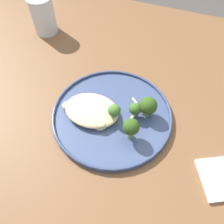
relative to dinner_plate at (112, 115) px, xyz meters
name	(u,v)px	position (x,y,z in m)	size (l,w,h in m)	color
ground	(119,196)	(-0.03, -0.03, -0.75)	(6.00, 6.00, 0.00)	#47423D
wooden_dining_table	(126,128)	(-0.03, -0.03, -0.09)	(1.40, 1.00, 0.74)	brown
dinner_plate	(112,115)	(0.00, 0.00, 0.00)	(0.29, 0.29, 0.02)	#38476B
noodle_bed	(92,110)	(0.05, 0.01, 0.01)	(0.13, 0.10, 0.03)	beige
seared_scallop_right_edge	(91,110)	(0.05, 0.01, 0.01)	(0.03, 0.03, 0.01)	#E5C689
seared_scallop_front_small	(100,123)	(0.01, 0.04, 0.01)	(0.03, 0.03, 0.02)	beige
seared_scallop_tilted_round	(96,99)	(0.05, -0.02, 0.01)	(0.02, 0.02, 0.01)	#E5C689
seared_scallop_center_golden	(68,106)	(0.11, 0.02, 0.01)	(0.02, 0.02, 0.01)	beige
broccoli_floret_beside_noodles	(135,109)	(-0.05, -0.01, 0.03)	(0.03, 0.03, 0.04)	#89A356
broccoli_floret_rear_charred	(148,105)	(-0.08, -0.03, 0.04)	(0.04, 0.04, 0.06)	#89A356
broccoli_floret_left_leaning	(131,127)	(-0.06, 0.04, 0.04)	(0.04, 0.04, 0.06)	#89A356
broccoli_floret_tall_stalk	(114,111)	(-0.01, 0.01, 0.03)	(0.03, 0.03, 0.05)	#7A994C
onion_sliver_curled_piece	(138,106)	(-0.05, -0.04, 0.01)	(0.05, 0.01, 0.00)	silver
onion_sliver_long_sliver	(134,115)	(-0.05, -0.01, 0.01)	(0.06, 0.01, 0.00)	silver
water_glass	(44,17)	(0.32, -0.25, 0.04)	(0.07, 0.07, 0.11)	silver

